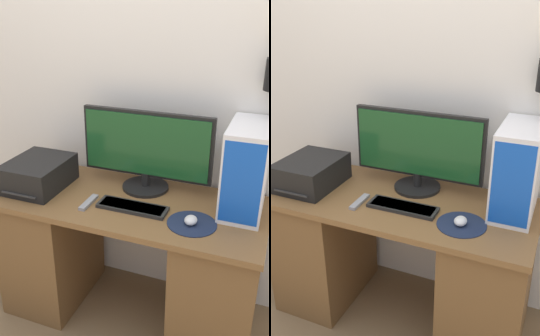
# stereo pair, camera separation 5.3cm
# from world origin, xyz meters

# --- Properties ---
(wall_back) EXTENTS (6.40, 0.17, 2.70)m
(wall_back) POSITION_xyz_m (0.01, 0.65, 1.36)
(wall_back) COLOR white
(wall_back) RESTS_ON ground_plane
(desk) EXTENTS (1.36, 0.60, 0.73)m
(desk) POSITION_xyz_m (0.00, 0.30, 0.38)
(desk) COLOR brown
(desk) RESTS_ON ground_plane
(monitor) EXTENTS (0.69, 0.25, 0.42)m
(monitor) POSITION_xyz_m (0.03, 0.46, 0.95)
(monitor) COLOR black
(monitor) RESTS_ON desk
(keyboard) EXTENTS (0.34, 0.11, 0.02)m
(keyboard) POSITION_xyz_m (0.05, 0.22, 0.74)
(keyboard) COLOR black
(keyboard) RESTS_ON desk
(mousepad) EXTENTS (0.23, 0.23, 0.00)m
(mousepad) POSITION_xyz_m (0.35, 0.19, 0.73)
(mousepad) COLOR #19233D
(mousepad) RESTS_ON desk
(mouse) EXTENTS (0.06, 0.07, 0.04)m
(mouse) POSITION_xyz_m (0.35, 0.19, 0.75)
(mouse) COLOR silver
(mouse) RESTS_ON mousepad
(computer_tower) EXTENTS (0.19, 0.38, 0.42)m
(computer_tower) POSITION_xyz_m (0.54, 0.42, 0.94)
(computer_tower) COLOR white
(computer_tower) RESTS_ON desk
(printer) EXTENTS (0.29, 0.37, 0.15)m
(printer) POSITION_xyz_m (-0.51, 0.27, 0.80)
(printer) COLOR black
(printer) RESTS_ON desk
(remote_control) EXTENTS (0.03, 0.16, 0.02)m
(remote_control) POSITION_xyz_m (-0.17, 0.19, 0.73)
(remote_control) COLOR gray
(remote_control) RESTS_ON desk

